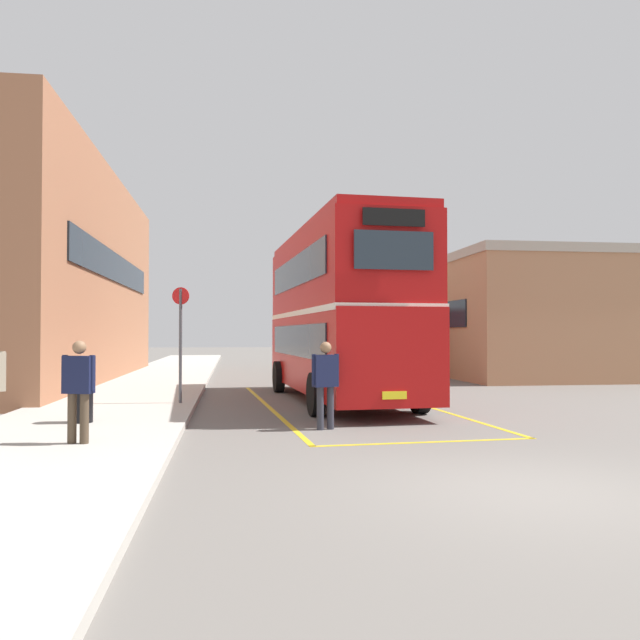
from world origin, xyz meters
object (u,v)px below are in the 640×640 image
object	(u,v)px
pedestrian_boarding	(325,378)
bus_stop_sign	(181,334)
single_deck_bus	(369,338)
double_decker_bus	(338,311)
litter_bin	(82,397)
pedestrian_waiting_near	(79,384)

from	to	relation	value
pedestrian_boarding	bus_stop_sign	xyz separation A→B (m)	(-3.12, 4.05, 0.88)
single_deck_bus	bus_stop_sign	size ratio (longest dim) A/B	3.19
double_decker_bus	pedestrian_boarding	world-z (taller)	double_decker_bus
single_deck_bus	litter_bin	bearing A→B (deg)	-117.58
single_deck_bus	litter_bin	distance (m)	21.19
pedestrian_boarding	bus_stop_sign	bearing A→B (deg)	127.62
double_decker_bus	bus_stop_sign	bearing A→B (deg)	-164.98
litter_bin	bus_stop_sign	world-z (taller)	bus_stop_sign
litter_bin	bus_stop_sign	distance (m)	3.97
pedestrian_boarding	bus_stop_sign	size ratio (longest dim) A/B	0.59
double_decker_bus	pedestrian_boarding	bearing A→B (deg)	-102.23
pedestrian_boarding	litter_bin	xyz separation A→B (m)	(-4.76, 0.65, -0.37)
pedestrian_waiting_near	litter_bin	distance (m)	2.59
pedestrian_boarding	litter_bin	distance (m)	4.82
pedestrian_boarding	pedestrian_waiting_near	distance (m)	4.64
double_decker_bus	pedestrian_boarding	distance (m)	5.52
single_deck_bus	bus_stop_sign	distance (m)	17.40
double_decker_bus	bus_stop_sign	distance (m)	4.44
double_decker_bus	litter_bin	size ratio (longest dim) A/B	10.28
double_decker_bus	litter_bin	distance (m)	7.66
litter_bin	bus_stop_sign	xyz separation A→B (m)	(1.63, 3.40, 1.25)
pedestrian_boarding	litter_bin	size ratio (longest dim) A/B	1.77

